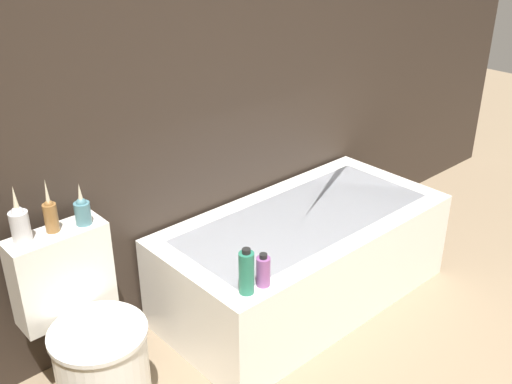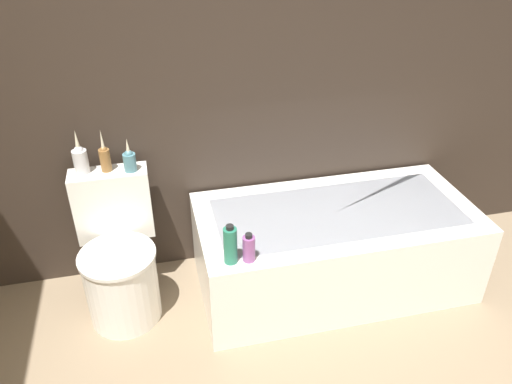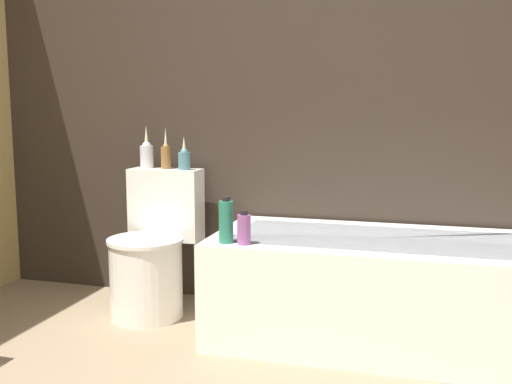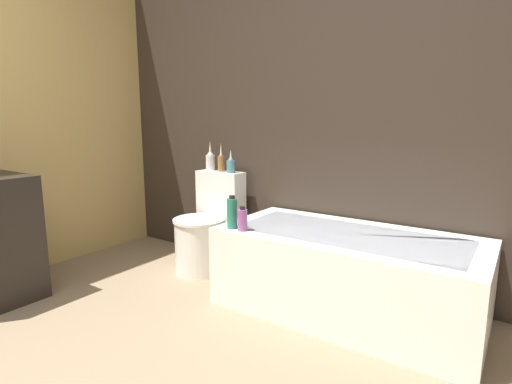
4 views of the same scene
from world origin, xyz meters
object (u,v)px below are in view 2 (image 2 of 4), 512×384
shampoo_bottle_tall (230,245)px  vase_bronze (129,160)px  vase_gold (80,158)px  vase_silver (105,157)px  shampoo_bottle_short (249,248)px  bathtub (334,247)px  toilet (120,261)px

shampoo_bottle_tall → vase_bronze: bearing=128.4°
vase_gold → vase_silver: vase_gold is taller
vase_bronze → vase_gold: bearing=171.2°
vase_silver → shampoo_bottle_tall: 0.82m
vase_silver → shampoo_bottle_tall: vase_silver is taller
vase_silver → shampoo_bottle_tall: size_ratio=1.10×
shampoo_bottle_tall → vase_silver: bearing=134.0°
vase_gold → shampoo_bottle_short: bearing=-37.6°
vase_silver → bathtub: bearing=-12.8°
shampoo_bottle_tall → shampoo_bottle_short: bearing=-5.2°
vase_silver → shampoo_bottle_tall: bearing=-46.0°
shampoo_bottle_short → vase_silver: bearing=137.9°
bathtub → shampoo_bottle_tall: shampoo_bottle_tall is taller
vase_bronze → shampoo_bottle_tall: (0.42, -0.53, -0.23)m
vase_gold → vase_silver: size_ratio=1.03×
vase_gold → shampoo_bottle_short: size_ratio=1.56×
bathtub → shampoo_bottle_short: bearing=-152.3°
shampoo_bottle_tall → shampoo_bottle_short: shampoo_bottle_tall is taller
bathtub → vase_silver: 1.36m
toilet → vase_silver: (-0.00, 0.20, 0.52)m
bathtub → vase_gold: 1.47m
vase_bronze → shampoo_bottle_tall: vase_bronze is taller
bathtub → vase_gold: size_ratio=6.49×
vase_silver → vase_bronze: vase_silver is taller
vase_bronze → shampoo_bottle_short: bearing=-46.8°
vase_silver → shampoo_bottle_tall: (0.54, -0.56, -0.24)m
vase_silver → shampoo_bottle_short: (0.63, -0.57, -0.27)m
toilet → bathtub: bearing=-3.3°
shampoo_bottle_tall → toilet: bearing=146.5°
toilet → shampoo_bottle_tall: toilet is taller
bathtub → toilet: 1.20m
bathtub → vase_silver: size_ratio=6.71×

